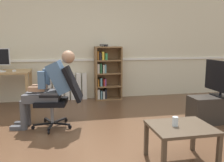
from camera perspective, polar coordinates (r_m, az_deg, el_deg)
The scene contains 11 objects.
ground_plane at distance 3.38m, azimuth 0.46°, elevation -14.29°, with size 18.00×18.00×0.00m, color brown.
back_wall at distance 5.70m, azimuth -5.24°, elevation 9.34°, with size 12.00×0.13×2.70m.
computer_mouse at distance 5.17m, azimuth -22.05°, elevation 2.26°, with size 0.06×0.10×0.03m, color white.
bookshelf at distance 5.60m, azimuth -1.37°, elevation 1.87°, with size 0.61×0.29×1.28m.
radiator at distance 5.66m, azimuth -10.54°, elevation -1.35°, with size 0.90×0.08×0.62m.
office_chair at distance 3.87m, azimuth -11.87°, elevation -3.20°, with size 0.83×0.62×0.97m.
person_seated at distance 3.88m, azimuth -14.54°, elevation -1.38°, with size 1.02×0.47×1.21m.
tv_stand at distance 4.49m, azimuth 23.96°, elevation -6.03°, with size 1.04×0.37×0.44m.
tv_screen at distance 4.39m, azimuth 24.44°, elevation 0.65°, with size 0.20×0.85×0.59m.
coffee_table at distance 2.84m, azimuth 15.94°, elevation -11.27°, with size 0.68×0.57×0.43m.
drinking_glass at distance 2.78m, azimuth 14.68°, elevation -9.20°, with size 0.06×0.06×0.10m, color silver.
Camera 1 is at (-0.66, -3.02, 1.36)m, focal length 38.77 mm.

